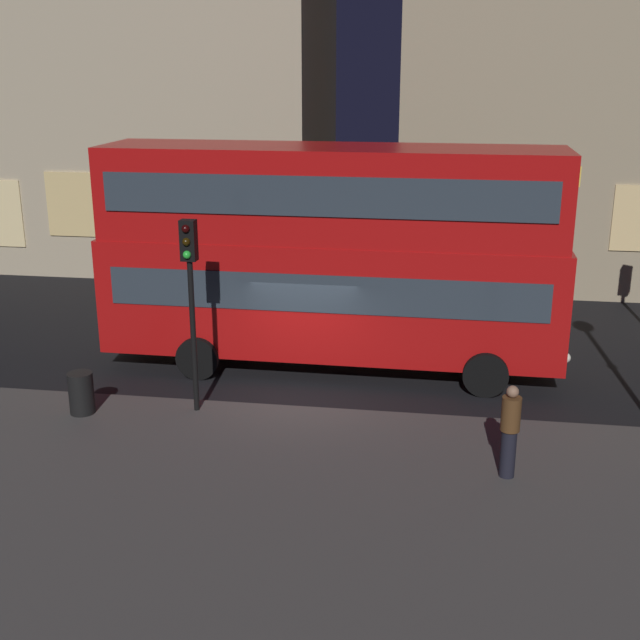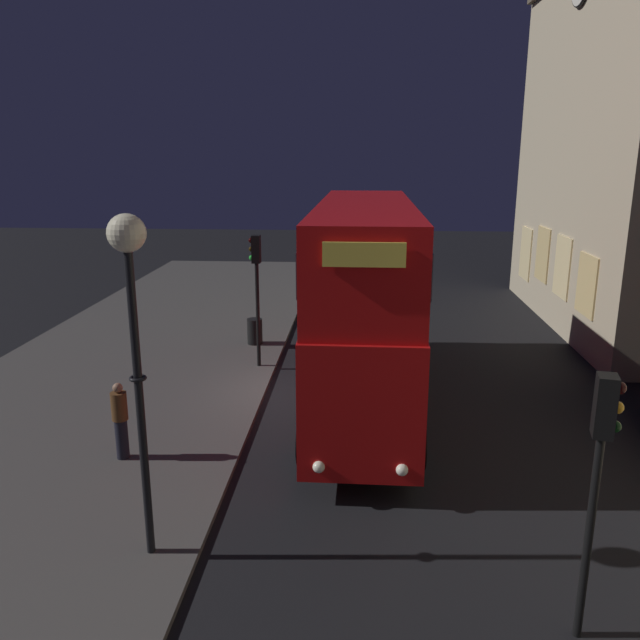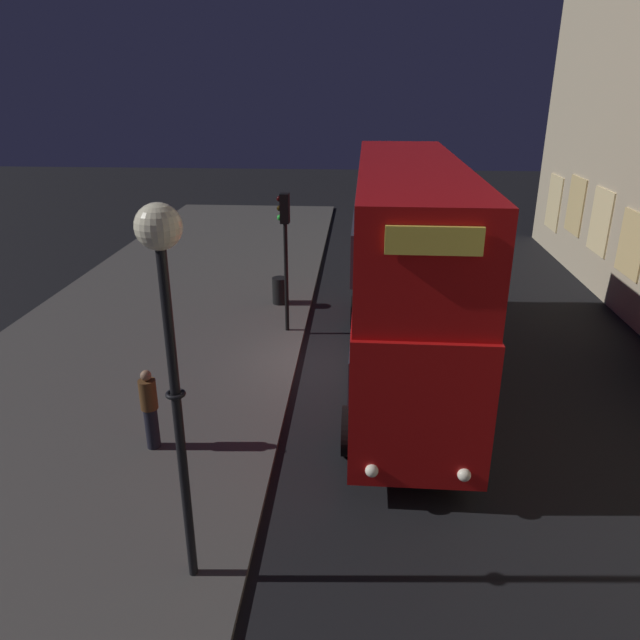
# 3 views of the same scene
# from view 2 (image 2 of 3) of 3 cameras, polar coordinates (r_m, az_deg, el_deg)

# --- Properties ---
(ground_plane) EXTENTS (80.00, 80.00, 0.00)m
(ground_plane) POSITION_cam_2_polar(r_m,az_deg,el_deg) (18.53, -2.29, -6.60)
(ground_plane) COLOR black
(sidewalk_slab) EXTENTS (44.00, 9.33, 0.12)m
(sidewalk_slab) POSITION_cam_2_polar(r_m,az_deg,el_deg) (19.84, -18.40, -5.73)
(sidewalk_slab) COLOR #423F3D
(sidewalk_slab) RESTS_ON ground
(double_decker_bus) EXTENTS (11.33, 2.88, 5.51)m
(double_decker_bus) POSITION_cam_2_polar(r_m,az_deg,el_deg) (17.09, 4.00, 2.35)
(double_decker_bus) COLOR #B20F0F
(double_decker_bus) RESTS_ON ground
(traffic_light_near_kerb) EXTENTS (0.32, 0.36, 4.20)m
(traffic_light_near_kerb) POSITION_cam_2_polar(r_m,az_deg,el_deg) (19.79, -5.77, 4.18)
(traffic_light_near_kerb) COLOR black
(traffic_light_near_kerb) RESTS_ON sidewalk_slab
(traffic_light_far_side) EXTENTS (0.37, 0.39, 3.99)m
(traffic_light_far_side) POSITION_cam_2_polar(r_m,az_deg,el_deg) (9.40, 23.94, -11.05)
(traffic_light_far_side) COLOR black
(traffic_light_far_side) RESTS_ON ground
(street_lamp) EXTENTS (0.59, 0.59, 5.78)m
(street_lamp) POSITION_cam_2_polar(r_m,az_deg,el_deg) (10.18, -16.64, 2.11)
(street_lamp) COLOR black
(street_lamp) RESTS_ON sidewalk_slab
(pedestrian) EXTENTS (0.35, 0.35, 1.78)m
(pedestrian) POSITION_cam_2_polar(r_m,az_deg,el_deg) (14.87, -17.56, -8.56)
(pedestrian) COLOR black
(pedestrian) RESTS_ON sidewalk_slab
(litter_bin) EXTENTS (0.54, 0.54, 0.92)m
(litter_bin) POSITION_cam_2_polar(r_m,az_deg,el_deg) (22.77, -5.90, -1.02)
(litter_bin) COLOR black
(litter_bin) RESTS_ON sidewalk_slab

